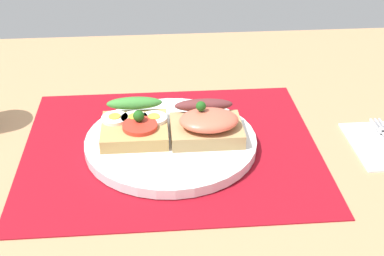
# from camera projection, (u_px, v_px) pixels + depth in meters

# --- Properties ---
(ground_plane) EXTENTS (1.20, 0.90, 0.03)m
(ground_plane) POSITION_uv_depth(u_px,v_px,m) (171.00, 158.00, 0.77)
(ground_plane) COLOR tan
(placemat) EXTENTS (0.42, 0.35, 0.00)m
(placemat) POSITION_uv_depth(u_px,v_px,m) (171.00, 147.00, 0.76)
(placemat) COLOR maroon
(placemat) RESTS_ON ground_plane
(plate) EXTENTS (0.24, 0.24, 0.01)m
(plate) POSITION_uv_depth(u_px,v_px,m) (171.00, 142.00, 0.75)
(plate) COLOR white
(plate) RESTS_ON placemat
(sandwich_egg_tomato) EXTENTS (0.09, 0.10, 0.04)m
(sandwich_egg_tomato) POSITION_uv_depth(u_px,v_px,m) (135.00, 125.00, 0.75)
(sandwich_egg_tomato) COLOR tan
(sandwich_egg_tomato) RESTS_ON plate
(sandwich_salmon) EXTENTS (0.10, 0.09, 0.06)m
(sandwich_salmon) POSITION_uv_depth(u_px,v_px,m) (207.00, 124.00, 0.74)
(sandwich_salmon) COLOR tan
(sandwich_salmon) RESTS_ON plate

